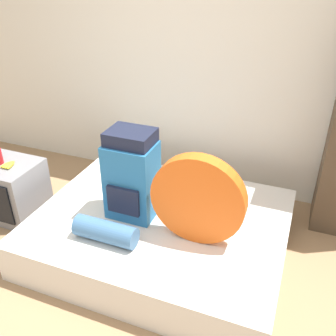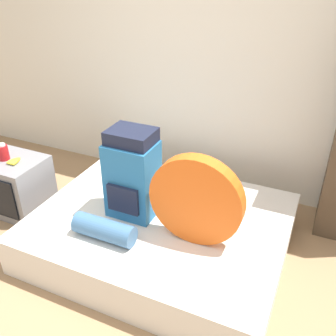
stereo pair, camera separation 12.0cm
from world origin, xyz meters
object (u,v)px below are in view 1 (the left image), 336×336
Objects in this scene: tent_bag at (198,199)px; sleeping_roll at (106,231)px; backpack at (132,176)px; television at (10,189)px.

sleeping_roll is at bearing -156.09° from tent_bag.
tent_bag is at bearing 23.91° from sleeping_roll.
tent_bag is at bearing -10.92° from backpack.
tent_bag is 1.21× the size of television.
sleeping_roll is 1.28m from television.
backpack reaches higher than television.
television is (-1.82, 0.09, -0.40)m from tent_bag.
backpack is 0.57m from tent_bag.
tent_bag is at bearing -2.88° from television.
backpack is at bearing 84.31° from sleeping_roll.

